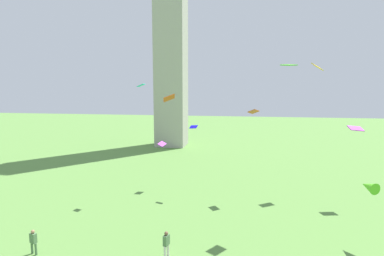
{
  "coord_description": "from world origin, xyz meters",
  "views": [
    {
      "loc": [
        2.77,
        -6.16,
        11.16
      ],
      "look_at": [
        -1.38,
        17.88,
        7.99
      ],
      "focal_mm": 27.33,
      "sensor_mm": 36.0,
      "label": 1
    }
  ],
  "objects_px": {
    "kite_flying_1": "(317,67)",
    "kite_flying_3": "(289,65)",
    "person_1": "(166,243)",
    "kite_flying_4": "(169,98)",
    "kite_flying_2": "(253,112)",
    "kite_flying_7": "(141,85)",
    "monument_obelisk": "(171,10)",
    "kite_flying_0": "(369,186)",
    "kite_flying_5": "(162,144)",
    "kite_flying_6": "(356,128)",
    "person_2": "(33,241)",
    "kite_flying_9": "(194,127)"
  },
  "relations": [
    {
      "from": "kite_flying_0",
      "to": "kite_flying_3",
      "type": "xyz_separation_m",
      "value": [
        -5.43,
        3.02,
        8.91
      ]
    },
    {
      "from": "kite_flying_6",
      "to": "kite_flying_7",
      "type": "relative_size",
      "value": 1.78
    },
    {
      "from": "kite_flying_7",
      "to": "monument_obelisk",
      "type": "bearing_deg",
      "value": -75.41
    },
    {
      "from": "kite_flying_9",
      "to": "kite_flying_7",
      "type": "bearing_deg",
      "value": -153.26
    },
    {
      "from": "monument_obelisk",
      "to": "kite_flying_6",
      "type": "relative_size",
      "value": 36.46
    },
    {
      "from": "kite_flying_0",
      "to": "kite_flying_1",
      "type": "bearing_deg",
      "value": -106.15
    },
    {
      "from": "monument_obelisk",
      "to": "kite_flying_0",
      "type": "distance_m",
      "value": 47.48
    },
    {
      "from": "kite_flying_1",
      "to": "kite_flying_5",
      "type": "relative_size",
      "value": 1.3
    },
    {
      "from": "person_2",
      "to": "kite_flying_0",
      "type": "bearing_deg",
      "value": 29.49
    },
    {
      "from": "kite_flying_7",
      "to": "kite_flying_3",
      "type": "bearing_deg",
      "value": 171.34
    },
    {
      "from": "kite_flying_9",
      "to": "kite_flying_2",
      "type": "bearing_deg",
      "value": 18.76
    },
    {
      "from": "kite_flying_2",
      "to": "kite_flying_7",
      "type": "relative_size",
      "value": 1.5
    },
    {
      "from": "person_1",
      "to": "kite_flying_3",
      "type": "relative_size",
      "value": 1.17
    },
    {
      "from": "kite_flying_4",
      "to": "kite_flying_7",
      "type": "height_order",
      "value": "kite_flying_7"
    },
    {
      "from": "kite_flying_1",
      "to": "kite_flying_9",
      "type": "height_order",
      "value": "kite_flying_1"
    },
    {
      "from": "kite_flying_2",
      "to": "kite_flying_5",
      "type": "distance_m",
      "value": 10.81
    },
    {
      "from": "person_1",
      "to": "kite_flying_5",
      "type": "relative_size",
      "value": 1.73
    },
    {
      "from": "person_1",
      "to": "kite_flying_4",
      "type": "distance_m",
      "value": 9.83
    },
    {
      "from": "kite_flying_1",
      "to": "kite_flying_2",
      "type": "relative_size",
      "value": 1.12
    },
    {
      "from": "monument_obelisk",
      "to": "person_2",
      "type": "relative_size",
      "value": 30.07
    },
    {
      "from": "kite_flying_0",
      "to": "kite_flying_4",
      "type": "relative_size",
      "value": 1.65
    },
    {
      "from": "kite_flying_5",
      "to": "monument_obelisk",
      "type": "bearing_deg",
      "value": 27.29
    },
    {
      "from": "person_1",
      "to": "person_2",
      "type": "xyz_separation_m",
      "value": [
        -9.02,
        -1.17,
        -0.04
      ]
    },
    {
      "from": "person_2",
      "to": "kite_flying_9",
      "type": "bearing_deg",
      "value": 73.05
    },
    {
      "from": "person_2",
      "to": "kite_flying_9",
      "type": "relative_size",
      "value": 1.99
    },
    {
      "from": "kite_flying_3",
      "to": "kite_flying_9",
      "type": "bearing_deg",
      "value": 96.3
    },
    {
      "from": "kite_flying_2",
      "to": "kite_flying_3",
      "type": "bearing_deg",
      "value": 159.11
    },
    {
      "from": "kite_flying_6",
      "to": "kite_flying_9",
      "type": "height_order",
      "value": "kite_flying_6"
    },
    {
      "from": "person_2",
      "to": "kite_flying_1",
      "type": "bearing_deg",
      "value": 55.07
    },
    {
      "from": "person_1",
      "to": "kite_flying_4",
      "type": "bearing_deg",
      "value": -156.86
    },
    {
      "from": "person_2",
      "to": "kite_flying_9",
      "type": "height_order",
      "value": "kite_flying_9"
    },
    {
      "from": "monument_obelisk",
      "to": "kite_flying_2",
      "type": "distance_m",
      "value": 35.28
    },
    {
      "from": "kite_flying_5",
      "to": "kite_flying_6",
      "type": "distance_m",
      "value": 20.0
    },
    {
      "from": "person_1",
      "to": "kite_flying_6",
      "type": "distance_m",
      "value": 21.19
    },
    {
      "from": "monument_obelisk",
      "to": "kite_flying_4",
      "type": "bearing_deg",
      "value": -76.43
    },
    {
      "from": "person_2",
      "to": "kite_flying_4",
      "type": "height_order",
      "value": "kite_flying_4"
    },
    {
      "from": "person_1",
      "to": "kite_flying_4",
      "type": "relative_size",
      "value": 2.12
    },
    {
      "from": "person_1",
      "to": "kite_flying_0",
      "type": "bearing_deg",
      "value": 123.66
    },
    {
      "from": "monument_obelisk",
      "to": "kite_flying_4",
      "type": "xyz_separation_m",
      "value": [
        8.98,
        -37.2,
        -15.86
      ]
    },
    {
      "from": "person_1",
      "to": "kite_flying_0",
      "type": "relative_size",
      "value": 1.29
    },
    {
      "from": "kite_flying_0",
      "to": "kite_flying_7",
      "type": "relative_size",
      "value": 1.76
    },
    {
      "from": "person_2",
      "to": "kite_flying_9",
      "type": "xyz_separation_m",
      "value": [
        8.78,
        13.62,
        6.31
      ]
    },
    {
      "from": "kite_flying_1",
      "to": "kite_flying_3",
      "type": "height_order",
      "value": "kite_flying_1"
    },
    {
      "from": "kite_flying_1",
      "to": "kite_flying_2",
      "type": "xyz_separation_m",
      "value": [
        -6.87,
        -3.84,
        -4.72
      ]
    },
    {
      "from": "kite_flying_3",
      "to": "person_1",
      "type": "bearing_deg",
      "value": 167.54
    },
    {
      "from": "kite_flying_0",
      "to": "kite_flying_5",
      "type": "relative_size",
      "value": 1.35
    },
    {
      "from": "kite_flying_0",
      "to": "kite_flying_3",
      "type": "relative_size",
      "value": 0.91
    },
    {
      "from": "person_2",
      "to": "kite_flying_5",
      "type": "bearing_deg",
      "value": 87.68
    },
    {
      "from": "kite_flying_1",
      "to": "kite_flying_3",
      "type": "xyz_separation_m",
      "value": [
        -4.33,
        -9.24,
        -0.51
      ]
    },
    {
      "from": "kite_flying_0",
      "to": "kite_flying_4",
      "type": "height_order",
      "value": "kite_flying_4"
    }
  ]
}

